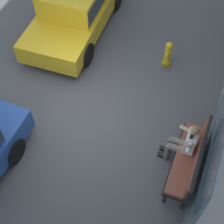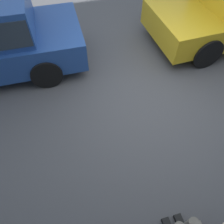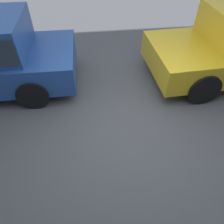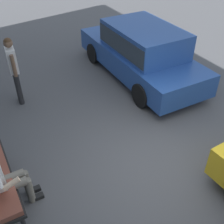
{
  "view_description": "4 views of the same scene",
  "coord_description": "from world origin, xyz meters",
  "views": [
    {
      "loc": [
        4.65,
        2.6,
        7.14
      ],
      "look_at": [
        0.41,
        0.93,
        0.84
      ],
      "focal_mm": 55.0,
      "sensor_mm": 36.0,
      "label": 1
    },
    {
      "loc": [
        1.47,
        2.6,
        3.31
      ],
      "look_at": [
        1.04,
        0.99,
        1.12
      ],
      "focal_mm": 35.0,
      "sensor_mm": 36.0,
      "label": 2
    },
    {
      "loc": [
        0.75,
        2.6,
        3.09
      ],
      "look_at": [
        0.5,
        0.6,
        1.09
      ],
      "focal_mm": 35.0,
      "sensor_mm": 36.0,
      "label": 3
    },
    {
      "loc": [
        -2.86,
        2.6,
        4.15
      ],
      "look_at": [
        0.91,
        0.51,
        0.94
      ],
      "focal_mm": 45.0,
      "sensor_mm": 36.0,
      "label": 4
    }
  ],
  "objects": [
    {
      "name": "ground_plane",
      "position": [
        0.0,
        0.0,
        0.0
      ],
      "size": [
        60.0,
        60.0,
        0.0
      ],
      "primitive_type": "plane",
      "color": "#4C4C4F"
    }
  ]
}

